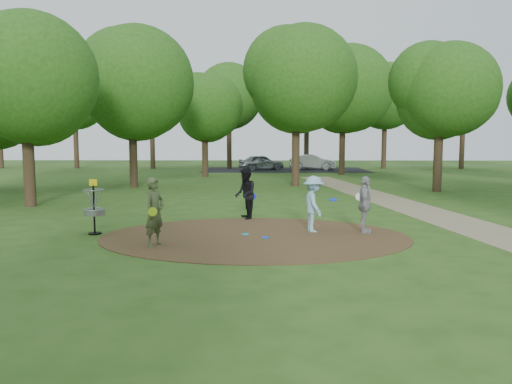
{
  "coord_description": "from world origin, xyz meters",
  "views": [
    {
      "loc": [
        0.27,
        -13.37,
        2.64
      ],
      "look_at": [
        0.0,
        1.2,
        1.1
      ],
      "focal_mm": 35.0,
      "sensor_mm": 36.0,
      "label": 1
    }
  ],
  "objects": [
    {
      "name": "footpath",
      "position": [
        6.5,
        2.0,
        0.01
      ],
      "size": [
        7.55,
        39.89,
        0.01
      ],
      "primitive_type": "cube",
      "rotation": [
        0.0,
        0.0,
        0.14
      ],
      "color": "#8C7A5B",
      "rests_on": "ground"
    },
    {
      "name": "player_throwing_with_disc",
      "position": [
        1.65,
        0.73,
        0.81
      ],
      "size": [
        1.05,
        1.14,
        1.61
      ],
      "color": "#8DBFD3",
      "rests_on": "ground"
    },
    {
      "name": "player_observer_with_disc",
      "position": [
        -2.46,
        -1.23,
        0.86
      ],
      "size": [
        0.65,
        0.74,
        1.71
      ],
      "color": "#495631",
      "rests_on": "ground"
    },
    {
      "name": "disc_ground_cyan",
      "position": [
        -0.28,
        0.22,
        0.03
      ],
      "size": [
        0.22,
        0.22,
        0.02
      ],
      "primitive_type": "cylinder",
      "color": "#18A3C5",
      "rests_on": "dirt_clearing"
    },
    {
      "name": "car_left",
      "position": [
        -0.06,
        30.02,
        0.66
      ],
      "size": [
        4.18,
        2.74,
        1.32
      ],
      "primitive_type": "imported",
      "rotation": [
        0.0,
        0.0,
        1.9
      ],
      "color": "#A6AAAE",
      "rests_on": "ground"
    },
    {
      "name": "player_walking_with_disc",
      "position": [
        -0.38,
        3.02,
        0.85
      ],
      "size": [
        0.81,
        0.94,
        1.7
      ],
      "color": "black",
      "rests_on": "ground"
    },
    {
      "name": "player_waiting_with_disc",
      "position": [
        3.08,
        0.59,
        0.81
      ],
      "size": [
        0.56,
        1.0,
        1.62
      ],
      "color": "#999A9C",
      "rests_on": "ground"
    },
    {
      "name": "ground",
      "position": [
        0.0,
        0.0,
        0.0
      ],
      "size": [
        100.0,
        100.0,
        0.0
      ],
      "primitive_type": "plane",
      "color": "#2D5119",
      "rests_on": "ground"
    },
    {
      "name": "car_right",
      "position": [
        4.43,
        30.3,
        0.66
      ],
      "size": [
        4.17,
        1.87,
        1.33
      ],
      "primitive_type": "imported",
      "rotation": [
        0.0,
        0.0,
        1.45
      ],
      "color": "#B4B7BC",
      "rests_on": "ground"
    },
    {
      "name": "disc_golf_basket",
      "position": [
        -4.5,
        0.3,
        0.87
      ],
      "size": [
        0.63,
        0.63,
        1.54
      ],
      "color": "black",
      "rests_on": "ground"
    },
    {
      "name": "dirt_clearing",
      "position": [
        0.0,
        0.0,
        0.01
      ],
      "size": [
        8.4,
        8.4,
        0.02
      ],
      "primitive_type": "cylinder",
      "color": "#47301C",
      "rests_on": "ground"
    },
    {
      "name": "parking_lot",
      "position": [
        2.0,
        30.0,
        0.0
      ],
      "size": [
        14.0,
        8.0,
        0.01
      ],
      "primitive_type": "cube",
      "color": "black",
      "rests_on": "ground"
    },
    {
      "name": "disc_ground_blue",
      "position": [
        0.28,
        -0.25,
        0.03
      ],
      "size": [
        0.22,
        0.22,
        0.02
      ],
      "primitive_type": "cylinder",
      "color": "blue",
      "rests_on": "dirt_clearing"
    },
    {
      "name": "tree_ring",
      "position": [
        1.61,
        9.28,
        5.27
      ],
      "size": [
        37.88,
        45.85,
        9.35
      ],
      "color": "#332316",
      "rests_on": "ground"
    }
  ]
}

